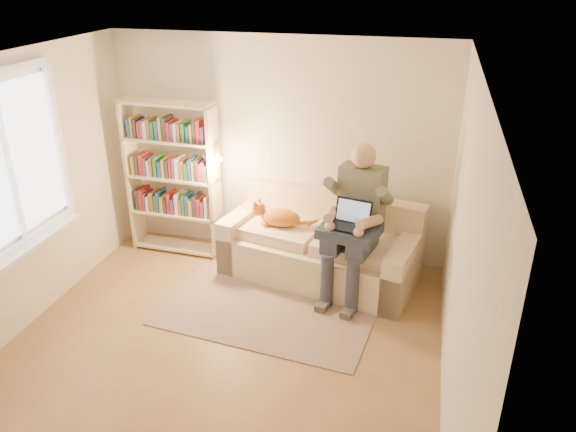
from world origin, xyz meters
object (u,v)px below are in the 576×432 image
(person, at_px, (356,215))
(bookshelf, at_px, (173,171))
(sofa, at_px, (321,249))
(laptop, at_px, (357,221))
(cat, at_px, (275,216))

(person, distance_m, bookshelf, 2.28)
(bookshelf, bearing_deg, sofa, -2.73)
(laptop, xyz_separation_m, bookshelf, (-2.28, 0.58, 0.12))
(cat, height_order, laptop, laptop)
(bookshelf, bearing_deg, laptop, -12.21)
(sofa, relative_size, cat, 3.29)
(person, bearing_deg, bookshelf, -178.25)
(laptop, relative_size, bookshelf, 0.23)
(sofa, distance_m, person, 0.75)
(laptop, bearing_deg, sofa, 148.26)
(person, distance_m, laptop, 0.18)
(sofa, bearing_deg, cat, -165.21)
(sofa, relative_size, person, 1.40)
(sofa, distance_m, cat, 0.65)
(person, relative_size, laptop, 3.78)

